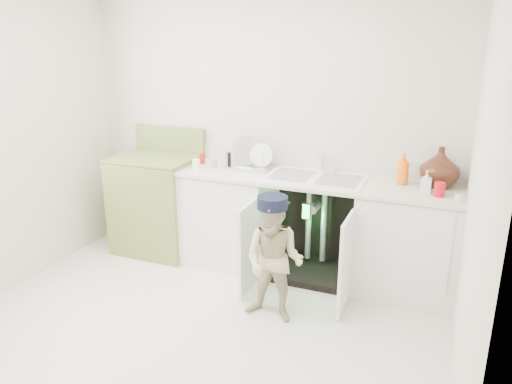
% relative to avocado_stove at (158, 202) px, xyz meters
% --- Properties ---
extents(ground, '(3.50, 3.50, 0.00)m').
position_rel_avocado_stove_xyz_m(ground, '(1.02, -1.18, -0.49)').
color(ground, beige).
rests_on(ground, ground).
extents(room_shell, '(6.00, 5.50, 1.26)m').
position_rel_avocado_stove_xyz_m(room_shell, '(1.02, -1.18, 0.76)').
color(room_shell, beige).
rests_on(room_shell, ground).
extents(counter_run, '(2.44, 1.02, 1.22)m').
position_rel_avocado_stove_xyz_m(counter_run, '(1.60, 0.03, -0.02)').
color(counter_run, white).
rests_on(counter_run, ground).
extents(avocado_stove, '(0.76, 0.65, 1.19)m').
position_rel_avocado_stove_xyz_m(avocado_stove, '(0.00, 0.00, 0.00)').
color(avocado_stove, olive).
rests_on(avocado_stove, ground).
extents(repair_worker, '(0.48, 0.67, 0.97)m').
position_rel_avocado_stove_xyz_m(repair_worker, '(1.50, -0.79, 0.00)').
color(repair_worker, beige).
rests_on(repair_worker, ground).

